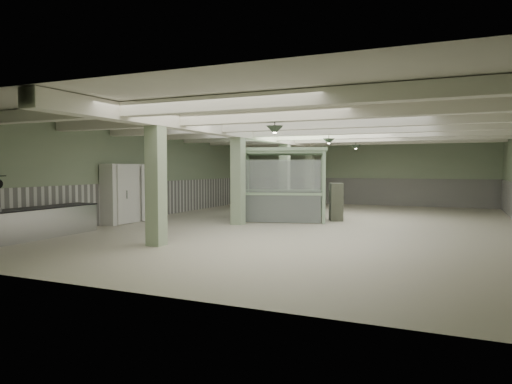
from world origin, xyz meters
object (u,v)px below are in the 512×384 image
at_px(prep_counter, 17,225).
at_px(filing_cabinet, 336,202).
at_px(guard_booth, 283,173).
at_px(walkin_cooler, 129,193).

bearing_deg(prep_counter, filing_cabinet, 50.78).
bearing_deg(guard_booth, filing_cabinet, -6.60).
height_order(guard_booth, filing_cabinet, guard_booth).
bearing_deg(walkin_cooler, filing_cabinet, 27.29).
xyz_separation_m(prep_counter, walkin_cooler, (-0.08, 4.96, 0.67)).
relative_size(prep_counter, filing_cabinet, 3.61).
bearing_deg(guard_booth, walkin_cooler, -162.76).
bearing_deg(filing_cabinet, prep_counter, -151.44).
height_order(walkin_cooler, filing_cabinet, walkin_cooler).
height_order(prep_counter, guard_booth, guard_booth).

